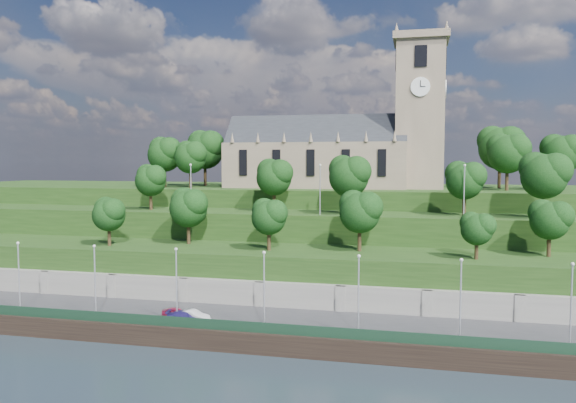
% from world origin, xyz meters
% --- Properties ---
extents(ground, '(320.00, 320.00, 0.00)m').
position_xyz_m(ground, '(0.00, 0.00, 0.00)').
color(ground, '#1A242A').
rests_on(ground, ground).
extents(promenade, '(160.00, 12.00, 2.00)m').
position_xyz_m(promenade, '(0.00, 6.00, 1.00)').
color(promenade, '#2D2D30').
rests_on(promenade, ground).
extents(quay_wall, '(160.00, 0.50, 2.20)m').
position_xyz_m(quay_wall, '(0.00, -0.05, 1.10)').
color(quay_wall, black).
rests_on(quay_wall, ground).
extents(fence, '(160.00, 0.10, 1.20)m').
position_xyz_m(fence, '(0.00, 0.60, 2.60)').
color(fence, '#163321').
rests_on(fence, promenade).
extents(retaining_wall, '(160.00, 2.10, 5.00)m').
position_xyz_m(retaining_wall, '(0.00, 11.97, 2.50)').
color(retaining_wall, slate).
rests_on(retaining_wall, ground).
extents(embankment_lower, '(160.00, 12.00, 8.00)m').
position_xyz_m(embankment_lower, '(0.00, 18.00, 4.00)').
color(embankment_lower, '#1A3411').
rests_on(embankment_lower, ground).
extents(embankment_upper, '(160.00, 10.00, 12.00)m').
position_xyz_m(embankment_upper, '(0.00, 29.00, 6.00)').
color(embankment_upper, '#1A3411').
rests_on(embankment_upper, ground).
extents(hilltop, '(160.00, 32.00, 15.00)m').
position_xyz_m(hilltop, '(0.00, 50.00, 7.50)').
color(hilltop, '#1A3411').
rests_on(hilltop, ground).
extents(church, '(38.60, 12.35, 27.60)m').
position_xyz_m(church, '(0.79, 45.98, 22.52)').
color(church, '#71614F').
rests_on(church, hilltop).
extents(trees_lower, '(62.88, 8.96, 8.02)m').
position_xyz_m(trees_lower, '(-0.88, 18.42, 12.99)').
color(trees_lower, black).
rests_on(trees_lower, embankment_lower).
extents(trees_upper, '(64.08, 8.78, 9.06)m').
position_xyz_m(trees_upper, '(7.07, 28.07, 17.68)').
color(trees_upper, black).
rests_on(trees_upper, embankment_upper).
extents(trees_hilltop, '(74.97, 16.50, 10.98)m').
position_xyz_m(trees_hilltop, '(2.47, 45.33, 21.75)').
color(trees_hilltop, black).
rests_on(trees_hilltop, hilltop).
extents(lamp_posts_promenade, '(60.36, 0.36, 8.35)m').
position_xyz_m(lamp_posts_promenade, '(-2.00, 2.50, 6.79)').
color(lamp_posts_promenade, '#B2B2B7').
rests_on(lamp_posts_promenade, promenade).
extents(lamp_posts_upper, '(40.36, 0.36, 7.38)m').
position_xyz_m(lamp_posts_upper, '(-0.00, 26.00, 16.29)').
color(lamp_posts_upper, '#B2B2B7').
rests_on(lamp_posts_upper, embankment_upper).
extents(car_left, '(3.69, 2.22, 1.18)m').
position_xyz_m(car_left, '(-12.77, 4.03, 2.59)').
color(car_left, maroon).
rests_on(car_left, promenade).
extents(car_middle, '(4.21, 2.06, 1.33)m').
position_xyz_m(car_middle, '(-10.43, 3.03, 2.66)').
color(car_middle, '#9F9EA2').
rests_on(car_middle, promenade).
extents(car_right, '(4.57, 2.29, 1.27)m').
position_xyz_m(car_right, '(-10.99, 2.72, 2.64)').
color(car_right, navy).
rests_on(car_right, promenade).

